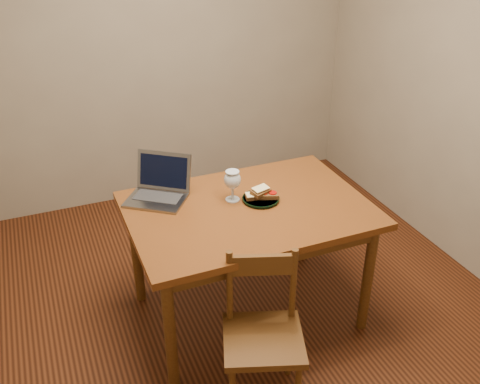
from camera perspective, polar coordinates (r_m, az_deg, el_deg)
name	(u,v)px	position (r m, az deg, el deg)	size (l,w,h in m)	color
floor	(233,305)	(3.40, -0.70, -12.00)	(3.20, 3.20, 0.02)	black
back_wall	(152,37)	(4.20, -9.32, 16.04)	(3.20, 0.02, 2.60)	gray
front_wall	(461,301)	(1.52, 22.49, -10.71)	(3.20, 0.02, 2.60)	gray
right_wall	(480,70)	(3.61, 24.19, 11.79)	(0.02, 3.20, 2.60)	gray
table	(248,220)	(2.95, 0.89, -3.04)	(1.30, 0.90, 0.74)	#4F2A0D
chair	(263,328)	(2.60, 2.47, -14.33)	(0.47, 0.46, 0.40)	#3F230D
plate	(261,199)	(2.96, 2.23, -0.75)	(0.21, 0.21, 0.02)	black
sandwich_cheese	(254,196)	(2.95, 1.55, -0.39)	(0.10, 0.06, 0.03)	#381E0C
sandwich_tomato	(268,194)	(2.96, 3.02, -0.26)	(0.11, 0.07, 0.03)	#381E0C
sandwich_top	(261,191)	(2.94, 2.21, 0.12)	(0.11, 0.06, 0.03)	#381E0C
milk_glass	(232,186)	(2.93, -0.81, 0.69)	(0.09, 0.09, 0.18)	white
laptop	(160,186)	(3.02, -8.57, 0.62)	(0.42, 0.42, 0.23)	slate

